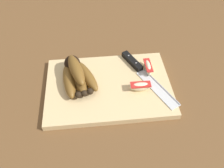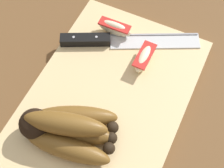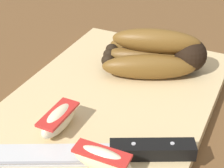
{
  "view_description": "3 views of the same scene",
  "coord_description": "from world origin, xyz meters",
  "px_view_note": "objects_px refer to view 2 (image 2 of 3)",
  "views": [
    {
      "loc": [
        0.05,
        0.51,
        0.6
      ],
      "look_at": [
        -0.0,
        0.02,
        0.05
      ],
      "focal_mm": 38.32,
      "sensor_mm": 36.0,
      "label": 1
    },
    {
      "loc": [
        0.28,
        0.14,
        0.6
      ],
      "look_at": [
        -0.01,
        -0.0,
        0.03
      ],
      "focal_mm": 56.61,
      "sensor_mm": 36.0,
      "label": 2
    },
    {
      "loc": [
        -0.38,
        -0.18,
        0.32
      ],
      "look_at": [
        0.01,
        0.01,
        0.03
      ],
      "focal_mm": 57.29,
      "sensor_mm": 36.0,
      "label": 3
    }
  ],
  "objects_px": {
    "apple_wedge_near": "(115,28)",
    "banana_bunch": "(66,129)",
    "apple_wedge_middle": "(144,58)",
    "chefs_knife": "(110,40)"
  },
  "relations": [
    {
      "from": "apple_wedge_middle",
      "to": "apple_wedge_near",
      "type": "bearing_deg",
      "value": -116.21
    },
    {
      "from": "apple_wedge_near",
      "to": "apple_wedge_middle",
      "type": "relative_size",
      "value": 1.02
    },
    {
      "from": "banana_bunch",
      "to": "apple_wedge_near",
      "type": "relative_size",
      "value": 2.39
    },
    {
      "from": "apple_wedge_middle",
      "to": "chefs_knife",
      "type": "bearing_deg",
      "value": -100.77
    },
    {
      "from": "banana_bunch",
      "to": "apple_wedge_middle",
      "type": "height_order",
      "value": "banana_bunch"
    },
    {
      "from": "chefs_knife",
      "to": "apple_wedge_near",
      "type": "distance_m",
      "value": 0.03
    },
    {
      "from": "chefs_knife",
      "to": "apple_wedge_middle",
      "type": "height_order",
      "value": "apple_wedge_middle"
    },
    {
      "from": "banana_bunch",
      "to": "apple_wedge_near",
      "type": "bearing_deg",
      "value": -174.81
    },
    {
      "from": "apple_wedge_near",
      "to": "banana_bunch",
      "type": "bearing_deg",
      "value": 5.19
    },
    {
      "from": "banana_bunch",
      "to": "apple_wedge_near",
      "type": "distance_m",
      "value": 0.24
    }
  ]
}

